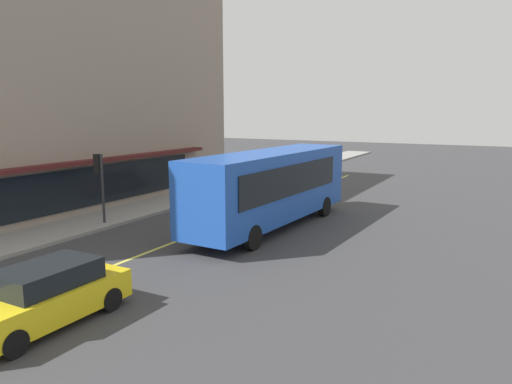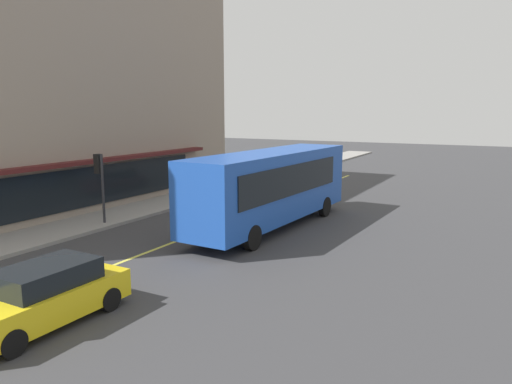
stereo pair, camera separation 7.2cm
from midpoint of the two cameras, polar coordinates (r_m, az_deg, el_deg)
name	(u,v)px [view 2 (the right image)]	position (r m, az deg, el deg)	size (l,w,h in m)	color
ground	(239,217)	(24.26, -1.96, -3.02)	(120.00, 120.00, 0.00)	#38383A
sidewalk	(154,206)	(27.36, -11.89, -1.61)	(80.00, 2.99, 0.15)	gray
lane_centre_stripe	(239,217)	(24.26, -1.96, -3.01)	(36.00, 0.16, 0.01)	#D8D14C
storefront_building	(39,82)	(29.22, -24.27, 11.82)	(24.65, 8.83, 13.71)	gray
bus	(272,185)	(21.80, 1.99, 0.84)	(11.23, 3.03, 3.50)	#1E4CAD
traffic_light	(99,172)	(23.27, -18.00, 2.30)	(0.30, 0.52, 3.20)	#2D2D33
car_maroon	(222,191)	(27.80, -4.04, 0.15)	(4.39, 2.05, 1.52)	maroon
car_yellow	(44,296)	(13.40, -23.72, -11.19)	(4.32, 1.90, 1.52)	yellow
pedestrian_by_curb	(245,168)	(35.65, -1.27, 2.90)	(0.34, 0.34, 1.64)	black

